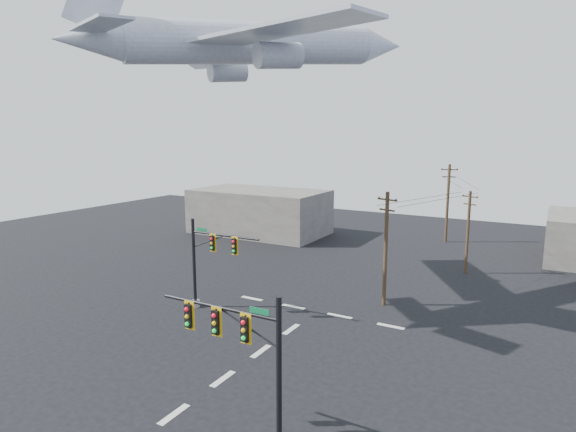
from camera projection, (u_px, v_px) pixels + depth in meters
The scene contains 10 objects.
ground at pixel (223, 379), 27.25m from camera, with size 120.00×120.00×0.00m, color black.
lane_markings at pixel (272, 343), 31.83m from camera, with size 14.00×21.20×0.01m.
signal_mast_near at pixel (247, 359), 20.98m from camera, with size 6.63×0.78×7.12m.
signal_mast_far at pixel (207, 263), 37.26m from camera, with size 6.48×0.79×7.19m.
utility_pole_a at pixel (386, 247), 38.15m from camera, with size 1.78×0.75×9.23m.
utility_pole_b at pixel (468, 231), 47.02m from camera, with size 1.59×0.70×8.21m.
utility_pole_c at pixel (448, 202), 60.51m from camera, with size 2.00×0.60×9.89m.
power_lines at pixel (448, 189), 47.72m from camera, with size 6.27×25.90×0.33m.
airliner at pixel (254, 44), 37.23m from camera, with size 23.84×26.30×7.77m.
building_left at pixel (259, 212), 66.45m from camera, with size 18.00×10.00×6.00m, color slate.
Camera 1 is at (15.62, -20.20, 13.79)m, focal length 30.00 mm.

